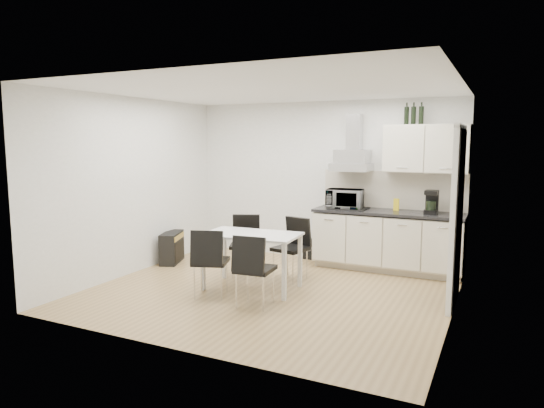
{
  "coord_description": "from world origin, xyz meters",
  "views": [
    {
      "loc": [
        2.69,
        -5.55,
        1.96
      ],
      "look_at": [
        -0.17,
        0.42,
        1.1
      ],
      "focal_mm": 32.0,
      "sensor_mm": 36.0,
      "label": 1
    }
  ],
  "objects_px": {
    "kitchenette": "(390,217)",
    "dining_table": "(252,240)",
    "chair_near_right": "(255,270)",
    "guitar_amp": "(172,247)",
    "chair_far_right": "(290,249)",
    "chair_near_left": "(211,262)",
    "chair_far_left": "(245,246)",
    "floor_speaker": "(310,249)"
  },
  "relations": [
    {
      "from": "chair_far_right",
      "to": "guitar_amp",
      "type": "bearing_deg",
      "value": 10.13
    },
    {
      "from": "chair_far_right",
      "to": "floor_speaker",
      "type": "relative_size",
      "value": 2.67
    },
    {
      "from": "chair_far_right",
      "to": "guitar_amp",
      "type": "xyz_separation_m",
      "value": [
        -2.13,
        0.08,
        -0.19
      ]
    },
    {
      "from": "chair_far_left",
      "to": "floor_speaker",
      "type": "xyz_separation_m",
      "value": [
        0.49,
        1.37,
        -0.28
      ]
    },
    {
      "from": "dining_table",
      "to": "guitar_amp",
      "type": "xyz_separation_m",
      "value": [
        -1.83,
        0.68,
        -0.41
      ]
    },
    {
      "from": "kitchenette",
      "to": "chair_far_right",
      "type": "height_order",
      "value": "kitchenette"
    },
    {
      "from": "chair_near_right",
      "to": "floor_speaker",
      "type": "bearing_deg",
      "value": 90.96
    },
    {
      "from": "chair_near_right",
      "to": "floor_speaker",
      "type": "distance_m",
      "value": 2.51
    },
    {
      "from": "floor_speaker",
      "to": "chair_far_right",
      "type": "bearing_deg",
      "value": -77.56
    },
    {
      "from": "chair_far_right",
      "to": "chair_far_left",
      "type": "bearing_deg",
      "value": 18.7
    },
    {
      "from": "chair_far_right",
      "to": "guitar_amp",
      "type": "relative_size",
      "value": 1.37
    },
    {
      "from": "chair_far_right",
      "to": "chair_near_right",
      "type": "relative_size",
      "value": 1.0
    },
    {
      "from": "guitar_amp",
      "to": "kitchenette",
      "type": "bearing_deg",
      "value": -3.01
    },
    {
      "from": "dining_table",
      "to": "kitchenette",
      "type": "bearing_deg",
      "value": 46.08
    },
    {
      "from": "chair_far_left",
      "to": "floor_speaker",
      "type": "distance_m",
      "value": 1.48
    },
    {
      "from": "chair_near_left",
      "to": "chair_far_left",
      "type": "bearing_deg",
      "value": 74.44
    },
    {
      "from": "chair_far_right",
      "to": "floor_speaker",
      "type": "bearing_deg",
      "value": -69.3
    },
    {
      "from": "chair_far_left",
      "to": "guitar_amp",
      "type": "xyz_separation_m",
      "value": [
        -1.45,
        0.16,
        -0.19
      ]
    },
    {
      "from": "chair_far_left",
      "to": "chair_far_right",
      "type": "relative_size",
      "value": 1.0
    },
    {
      "from": "floor_speaker",
      "to": "chair_far_left",
      "type": "bearing_deg",
      "value": -105.81
    },
    {
      "from": "dining_table",
      "to": "chair_near_left",
      "type": "xyz_separation_m",
      "value": [
        -0.32,
        -0.5,
        -0.21
      ]
    },
    {
      "from": "chair_far_left",
      "to": "chair_far_right",
      "type": "height_order",
      "value": "same"
    },
    {
      "from": "dining_table",
      "to": "chair_near_left",
      "type": "relative_size",
      "value": 1.46
    },
    {
      "from": "dining_table",
      "to": "guitar_amp",
      "type": "height_order",
      "value": "dining_table"
    },
    {
      "from": "chair_far_right",
      "to": "chair_near_left",
      "type": "relative_size",
      "value": 1.0
    },
    {
      "from": "chair_far_left",
      "to": "chair_near_left",
      "type": "distance_m",
      "value": 1.03
    },
    {
      "from": "guitar_amp",
      "to": "floor_speaker",
      "type": "relative_size",
      "value": 1.95
    },
    {
      "from": "kitchenette",
      "to": "dining_table",
      "type": "distance_m",
      "value": 2.26
    },
    {
      "from": "guitar_amp",
      "to": "floor_speaker",
      "type": "bearing_deg",
      "value": 11.32
    },
    {
      "from": "dining_table",
      "to": "floor_speaker",
      "type": "bearing_deg",
      "value": 83.01
    },
    {
      "from": "chair_far_left",
      "to": "chair_near_right",
      "type": "distance_m",
      "value": 1.34
    },
    {
      "from": "kitchenette",
      "to": "dining_table",
      "type": "height_order",
      "value": "kitchenette"
    },
    {
      "from": "chair_near_left",
      "to": "dining_table",
      "type": "bearing_deg",
      "value": 38.03
    },
    {
      "from": "chair_far_left",
      "to": "chair_far_right",
      "type": "xyz_separation_m",
      "value": [
        0.68,
        0.08,
        0.0
      ]
    },
    {
      "from": "chair_far_right",
      "to": "chair_near_left",
      "type": "distance_m",
      "value": 1.26
    },
    {
      "from": "dining_table",
      "to": "chair_near_right",
      "type": "bearing_deg",
      "value": -62.58
    },
    {
      "from": "kitchenette",
      "to": "guitar_amp",
      "type": "xyz_separation_m",
      "value": [
        -3.29,
        -1.05,
        -0.58
      ]
    },
    {
      "from": "guitar_amp",
      "to": "chair_near_right",
      "type": "bearing_deg",
      "value": -50.71
    },
    {
      "from": "chair_near_right",
      "to": "floor_speaker",
      "type": "height_order",
      "value": "chair_near_right"
    },
    {
      "from": "chair_far_left",
      "to": "chair_near_right",
      "type": "height_order",
      "value": "same"
    },
    {
      "from": "chair_far_right",
      "to": "floor_speaker",
      "type": "distance_m",
      "value": 1.33
    },
    {
      "from": "floor_speaker",
      "to": "kitchenette",
      "type": "bearing_deg",
      "value": -2.95
    }
  ]
}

